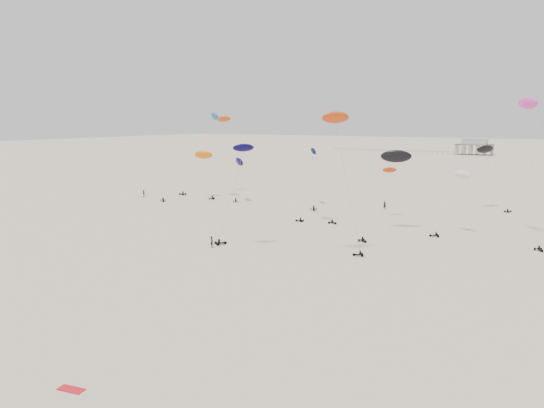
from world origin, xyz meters
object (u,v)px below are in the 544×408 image
Objects in this scene: rig_0 at (314,171)px; spectator_0 at (212,247)px; pavilion_main at (474,148)px; rig_4 at (196,163)px; rig_9 at (457,188)px.

spectator_0 is (4.22, -48.19, -8.55)m from rig_0.
rig_0 is (-1.72, -221.04, 4.32)m from pavilion_main.
rig_4 reaches higher than pavilion_main.
rig_0 is at bearing -35.89° from spectator_0.
rig_9 is 47.02m from spectator_0.
spectator_0 is at bearing 65.64° from rig_0.
rig_4 reaches higher than rig_0.
rig_0 is 1.16× the size of rig_9.
pavilion_main reaches higher than spectator_0.
rig_0 reaches higher than rig_9.
rig_0 reaches higher than pavilion_main.
spectator_0 is at bearing 88.39° from rig_4.
pavilion_main is 1.23× the size of rig_4.
rig_9 reaches higher than spectator_0.
rig_4 is at bearing -0.51° from spectator_0.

